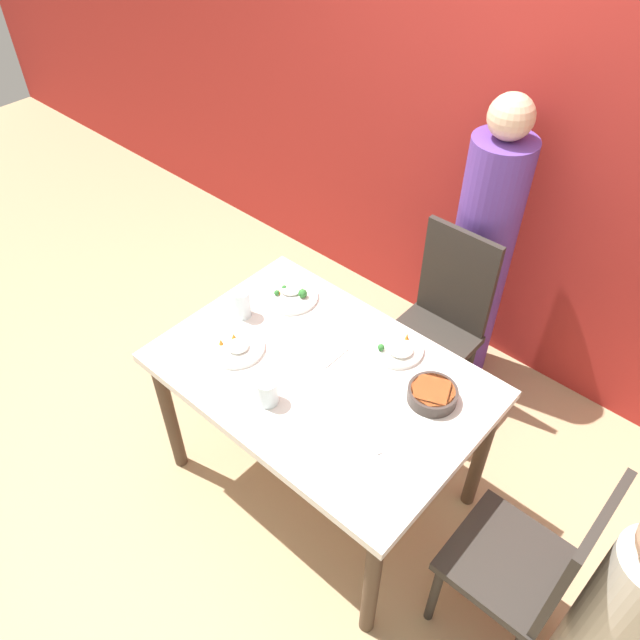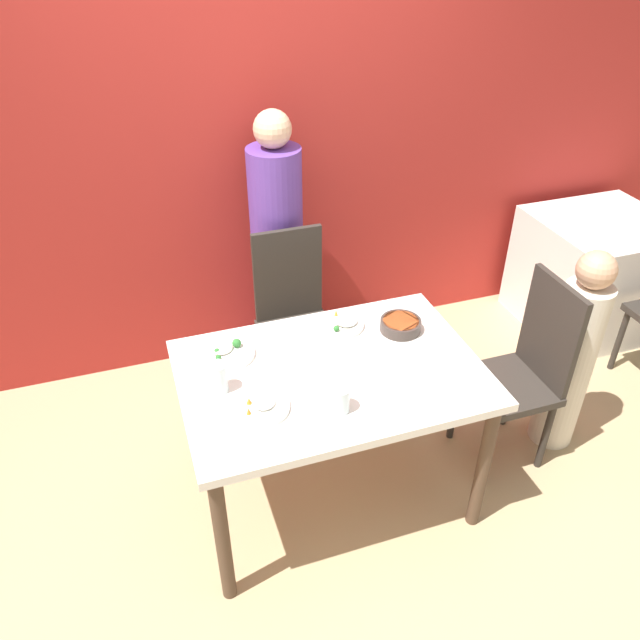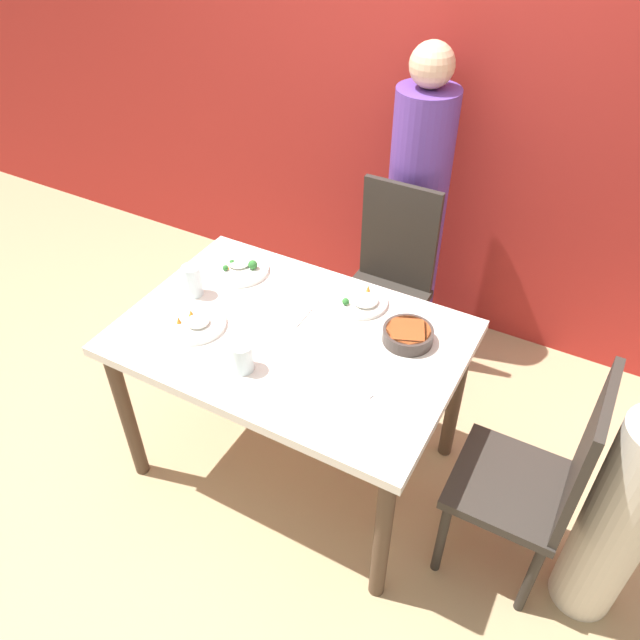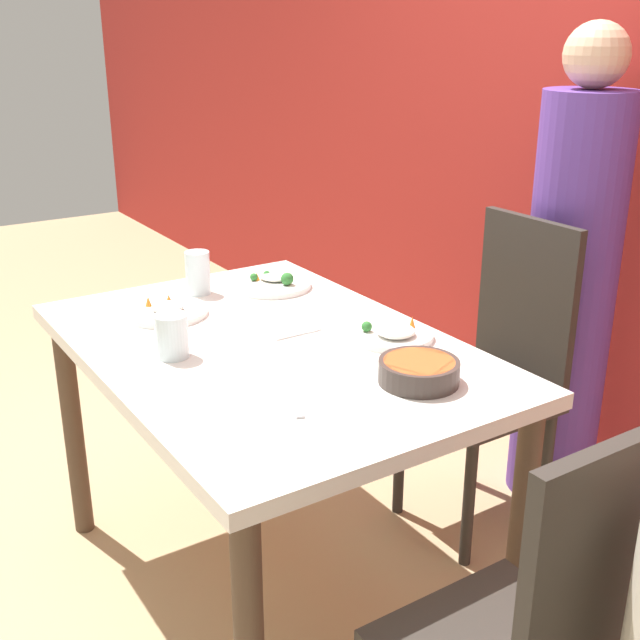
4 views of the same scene
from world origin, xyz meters
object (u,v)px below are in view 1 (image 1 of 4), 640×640
at_px(person_adult, 480,259).
at_px(glass_water_tall, 242,303).
at_px(chair_child_spot, 533,565).
at_px(person_child, 612,620).
at_px(plate_rice_adult, 236,347).
at_px(chair_adult_spot, 439,322).
at_px(bowl_curry, 432,394).

distance_m(person_adult, glass_water_tall, 1.20).
distance_m(chair_child_spot, person_child, 0.28).
bearing_deg(person_child, plate_rice_adult, -175.79).
xyz_separation_m(person_adult, glass_water_tall, (-0.54, -1.07, 0.10)).
bearing_deg(glass_water_tall, chair_adult_spot, 54.53).
relative_size(bowl_curry, glass_water_tall, 1.43).
height_order(chair_child_spot, person_child, person_child).
bearing_deg(chair_child_spot, chair_adult_spot, -131.11).
xyz_separation_m(chair_child_spot, plate_rice_adult, (-1.33, -0.12, 0.25)).
xyz_separation_m(chair_adult_spot, person_adult, (0.00, 0.31, 0.20)).
distance_m(chair_child_spot, bowl_curry, 0.67).
bearing_deg(plate_rice_adult, bowl_curry, 22.80).
distance_m(person_adult, bowl_curry, 0.98).
height_order(person_adult, plate_rice_adult, person_adult).
bearing_deg(person_adult, person_child, -42.89).
bearing_deg(chair_adult_spot, plate_rice_adult, -113.95).
bearing_deg(glass_water_tall, person_child, -1.45).
distance_m(plate_rice_adult, glass_water_tall, 0.22).
height_order(chair_child_spot, person_adult, person_adult).
relative_size(person_adult, plate_rice_adult, 6.66).
height_order(chair_child_spot, glass_water_tall, chair_child_spot).
relative_size(chair_adult_spot, person_child, 0.89).
xyz_separation_m(chair_child_spot, bowl_curry, (-0.58, 0.19, 0.27)).
xyz_separation_m(bowl_curry, glass_water_tall, (-0.87, -0.15, 0.04)).
height_order(person_child, bowl_curry, person_child).
height_order(chair_adult_spot, glass_water_tall, chair_adult_spot).
xyz_separation_m(bowl_curry, plate_rice_adult, (-0.74, -0.31, -0.02)).
relative_size(person_adult, bowl_curry, 8.27).
distance_m(chair_adult_spot, bowl_curry, 0.74).
bearing_deg(bowl_curry, plate_rice_adult, -157.20).
relative_size(person_child, glass_water_tall, 8.52).
height_order(chair_child_spot, bowl_curry, chair_child_spot).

